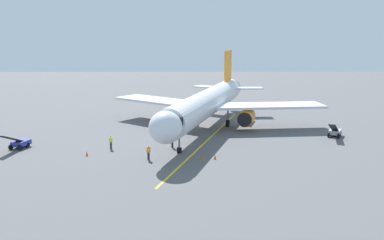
{
  "coord_description": "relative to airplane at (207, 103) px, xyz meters",
  "views": [
    {
      "loc": [
        1.96,
        63.33,
        13.44
      ],
      "look_at": [
        1.69,
        10.06,
        3.0
      ],
      "focal_mm": 38.65,
      "sensor_mm": 36.0,
      "label": 1
    }
  ],
  "objects": [
    {
      "name": "ground_plane",
      "position": [
        0.67,
        -2.12,
        -4.0
      ],
      "size": [
        220.0,
        220.0,
        0.0
      ],
      "primitive_type": "plane",
      "color": "#565659"
    },
    {
      "name": "belt_loader_portside",
      "position": [
        23.98,
        10.98,
        -3.29
      ],
      "size": [
        2.36,
        4.73,
        2.32
      ],
      "color": "#2D3899",
      "rests_on": "ground"
    },
    {
      "name": "ground_crew_loader",
      "position": [
        4.86,
        10.65,
        -3.12
      ],
      "size": [
        0.45,
        0.35,
        1.71
      ],
      "color": "#23232D",
      "rests_on": "ground"
    },
    {
      "name": "ground_crew_wing_walker",
      "position": [
        12.49,
        11.31,
        -3.12
      ],
      "size": [
        0.47,
        0.45,
        1.71
      ],
      "color": "#23232D",
      "rests_on": "ground"
    },
    {
      "name": "ground_crew_marshaller",
      "position": [
        7.33,
        16.07,
        -3.12
      ],
      "size": [
        0.47,
        0.41,
        1.71
      ],
      "color": "#23232D",
      "rests_on": "ground"
    },
    {
      "name": "safety_cone_nose_left",
      "position": [
        -0.21,
        15.91,
        -3.73
      ],
      "size": [
        0.32,
        0.32,
        0.55
      ],
      "primitive_type": "cone",
      "color": "#F2590F",
      "rests_on": "ground"
    },
    {
      "name": "safety_cone_wing_port",
      "position": [
        14.74,
        14.44,
        -3.73
      ],
      "size": [
        0.32,
        0.32,
        0.55
      ],
      "primitive_type": "cone",
      "color": "#F2590F",
      "rests_on": "ground"
    },
    {
      "name": "airplane",
      "position": [
        0.0,
        0.0,
        0.0
      ],
      "size": [
        33.36,
        39.53,
        11.5
      ],
      "color": "silver",
      "rests_on": "ground"
    },
    {
      "name": "safety_cone_nose_right",
      "position": [
        1.18,
        16.23,
        -3.73
      ],
      "size": [
        0.32,
        0.32,
        0.55
      ],
      "primitive_type": "cone",
      "color": "#F2590F",
      "rests_on": "ground"
    },
    {
      "name": "apron_lead_in_line",
      "position": [
        0.08,
        6.27,
        -4.0
      ],
      "size": [
        11.63,
        38.41,
        0.01
      ],
      "primitive_type": "cube",
      "rotation": [
        0.0,
        0.0,
        -0.29
      ],
      "color": "yellow",
      "rests_on": "ground"
    },
    {
      "name": "belt_loader_near_nose",
      "position": [
        -17.69,
        4.85,
        -3.29
      ],
      "size": [
        3.17,
        4.62,
        2.32
      ],
      "color": "#9E9EA3",
      "rests_on": "ground"
    }
  ]
}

